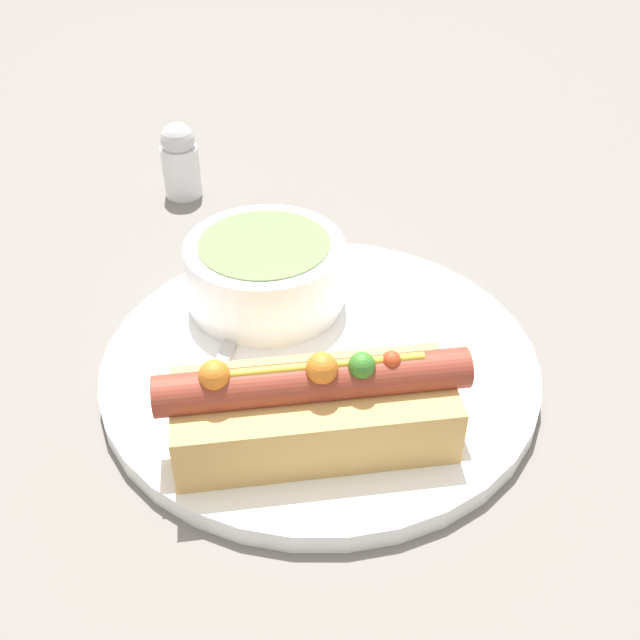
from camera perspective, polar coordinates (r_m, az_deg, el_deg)
name	(u,v)px	position (r m, az deg, el deg)	size (l,w,h in m)	color
ground_plane	(320,372)	(0.49, 0.00, -3.95)	(4.00, 4.00, 0.00)	slate
dinner_plate	(320,364)	(0.48, 0.00, -3.37)	(0.28, 0.28, 0.01)	white
hot_dog	(314,406)	(0.41, -0.48, -6.61)	(0.16, 0.12, 0.06)	tan
soup_bowl	(265,270)	(0.51, -4.18, 3.85)	(0.11, 0.11, 0.05)	white
spoon	(243,314)	(0.51, -5.92, 0.44)	(0.03, 0.16, 0.01)	#B7B7BC
salt_shaker	(180,161)	(0.68, -10.60, 11.84)	(0.03, 0.03, 0.07)	silver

